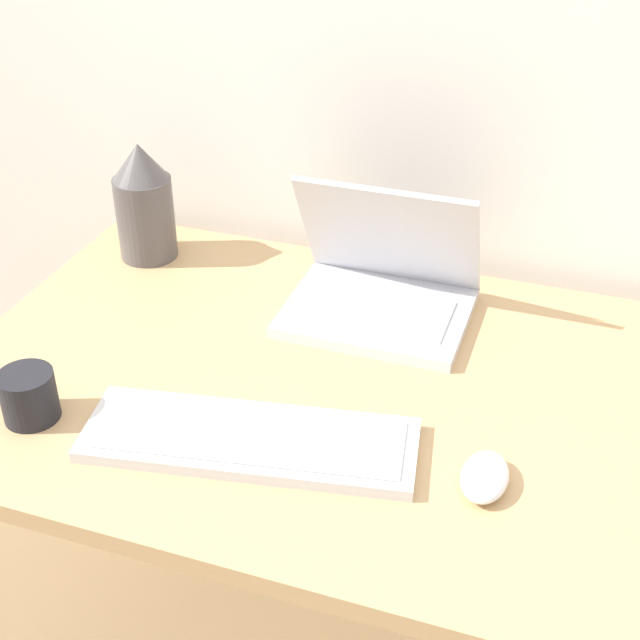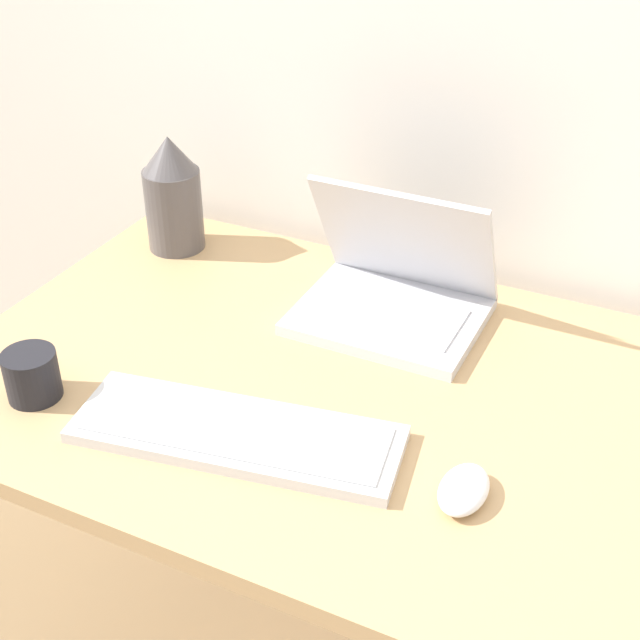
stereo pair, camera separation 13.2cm
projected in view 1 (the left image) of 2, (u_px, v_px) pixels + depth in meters
The scene contains 6 objects.
desk at pixel (371, 434), 1.40m from camera, with size 1.31×0.79×0.78m.
laptop at pixel (382, 285), 1.50m from camera, with size 0.30×0.24×0.24m.
keyboard at pixel (250, 440), 1.23m from camera, with size 0.48×0.23×0.02m.
mouse at pixel (485, 477), 1.16m from camera, with size 0.06×0.10×0.03m.
vase at pixel (144, 202), 1.64m from camera, with size 0.11×0.11×0.22m.
mug at pixel (29, 396), 1.27m from camera, with size 0.08×0.08×0.08m.
Camera 1 is at (0.28, -0.65, 1.59)m, focal length 50.00 mm.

